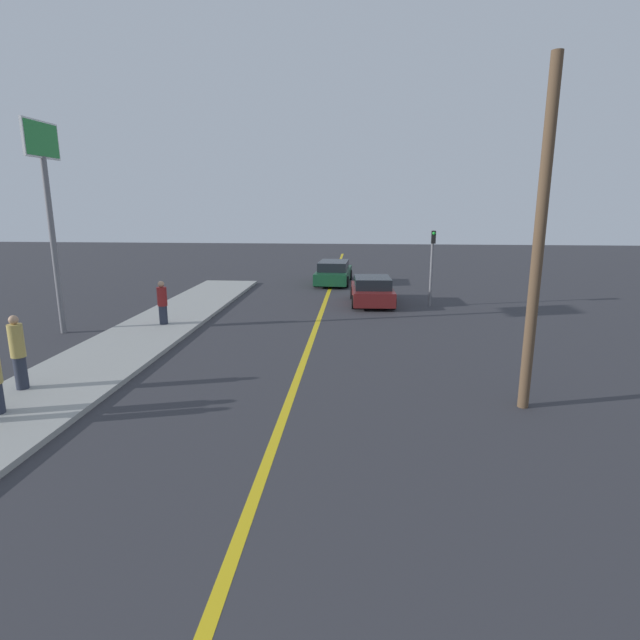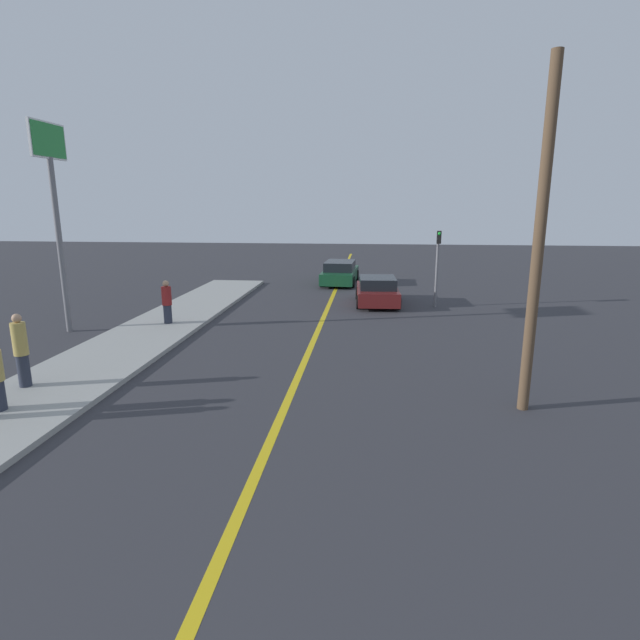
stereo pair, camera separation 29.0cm
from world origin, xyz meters
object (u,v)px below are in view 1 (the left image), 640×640
Objects in this scene: car_ahead_center at (334,273)px; utility_pole at (539,243)px; car_near_right_lane at (372,291)px; traffic_light at (432,260)px; roadside_sign at (46,181)px; pedestrian_by_sign at (162,303)px; pedestrian_far_standing at (18,352)px.

utility_pole is (5.27, -17.86, 3.09)m from car_ahead_center.
traffic_light is (2.60, -0.37, 1.51)m from car_near_right_lane.
car_ahead_center is 0.63× the size of utility_pole.
traffic_light is at bearing -50.99° from car_ahead_center.
car_near_right_lane is 0.83× the size of car_ahead_center.
pedestrian_by_sign is at bearing 18.07° from roadside_sign.
pedestrian_far_standing is 1.13× the size of pedestrian_by_sign.
car_near_right_lane is 13.63m from roadside_sign.
utility_pole reaches higher than traffic_light.
pedestrian_by_sign is 0.23× the size of roadside_sign.
roadside_sign reaches higher than traffic_light.
car_near_right_lane is at bearing 29.17° from roadside_sign.
car_near_right_lane is at bearing -68.11° from car_ahead_center.
car_ahead_center is 12.59m from pedestrian_by_sign.
pedestrian_far_standing is 0.25× the size of roadside_sign.
pedestrian_far_standing is at bearing -107.57° from car_ahead_center.
pedestrian_far_standing is 7.55m from roadside_sign.
traffic_light reaches higher than car_ahead_center.
pedestrian_far_standing is (-8.73, -11.99, 0.45)m from car_near_right_lane.
roadside_sign is 0.97× the size of utility_pole.
traffic_light is (10.49, 4.80, 1.18)m from pedestrian_by_sign.
pedestrian_far_standing is at bearing -97.02° from pedestrian_by_sign.
traffic_light is at bearing 23.08° from roadside_sign.
pedestrian_by_sign is at bearing -149.29° from car_near_right_lane.
car_ahead_center is 8.06m from traffic_light.
pedestrian_by_sign is 0.22× the size of utility_pole.
pedestrian_far_standing is 0.54× the size of traffic_light.
pedestrian_by_sign is (-7.89, -5.17, 0.33)m from car_near_right_lane.
pedestrian_by_sign is at bearing 82.98° from pedestrian_far_standing.
pedestrian_by_sign is 11.59m from traffic_light.
roadside_sign is (-11.18, -6.24, 4.67)m from car_near_right_lane.
car_near_right_lane is 2.40× the size of pedestrian_by_sign.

